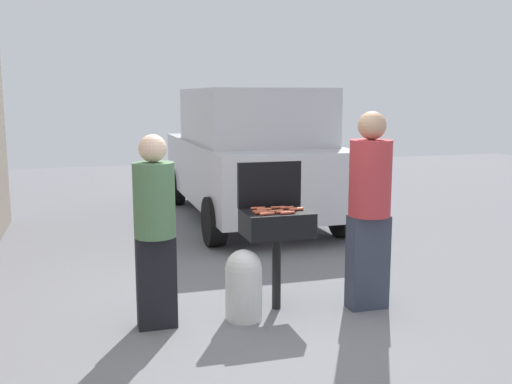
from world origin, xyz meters
name	(u,v)px	position (x,y,z in m)	size (l,w,h in m)	color
ground_plane	(256,320)	(0.00, 0.00, 0.00)	(24.00, 24.00, 0.00)	slate
bbq_grill	(277,227)	(0.26, 0.22, 0.76)	(0.60, 0.44, 0.90)	black
grill_lid_open	(269,184)	(0.26, 0.44, 1.11)	(0.60, 0.05, 0.42)	black
hot_dog_0	(278,208)	(0.30, 0.31, 0.92)	(0.03, 0.03, 0.13)	#B74C33
hot_dog_1	(260,211)	(0.09, 0.19, 0.92)	(0.03, 0.03, 0.13)	#AD4228
hot_dog_2	(287,208)	(0.37, 0.28, 0.92)	(0.03, 0.03, 0.13)	#B74C33
hot_dog_3	(262,213)	(0.10, 0.13, 0.92)	(0.03, 0.03, 0.13)	#AD4228
hot_dog_4	(267,214)	(0.12, 0.07, 0.92)	(0.03, 0.03, 0.13)	#B74C33
hot_dog_5	(288,213)	(0.31, 0.06, 0.92)	(0.03, 0.03, 0.13)	#B74C33
hot_dog_6	(276,211)	(0.23, 0.15, 0.92)	(0.03, 0.03, 0.13)	#C6593D
hot_dog_7	(296,209)	(0.44, 0.21, 0.92)	(0.03, 0.03, 0.13)	#C6593D
hot_dog_8	(264,209)	(0.16, 0.26, 0.92)	(0.03, 0.03, 0.13)	#C6593D
hot_dog_9	(283,212)	(0.29, 0.11, 0.92)	(0.03, 0.03, 0.13)	#B74C33
hot_dog_10	(296,209)	(0.43, 0.18, 0.92)	(0.03, 0.03, 0.13)	#B74C33
hot_dog_11	(258,208)	(0.12, 0.33, 0.92)	(0.03, 0.03, 0.13)	#B74C33
propane_tank	(244,283)	(-0.09, 0.05, 0.32)	(0.32, 0.32, 0.62)	silver
person_left	(155,225)	(-0.83, 0.09, 0.88)	(0.34, 0.34, 1.61)	black
person_right	(369,203)	(1.06, 0.01, 0.97)	(0.37, 0.37, 1.78)	#333847
parked_minivan	(250,154)	(1.11, 4.09, 1.03)	(2.03, 4.40, 2.02)	#B7B7BC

